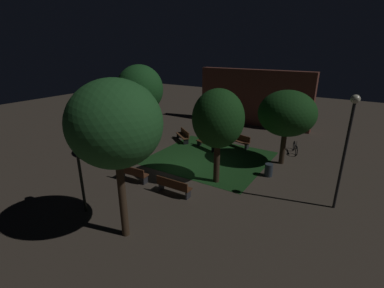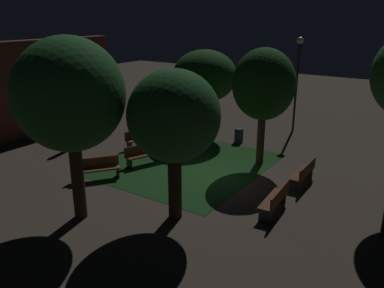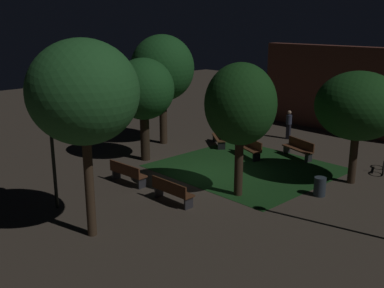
% 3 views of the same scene
% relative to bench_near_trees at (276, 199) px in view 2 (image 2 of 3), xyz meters
% --- Properties ---
extents(ground_plane, '(60.00, 60.00, 0.00)m').
position_rel_bench_near_trees_xyz_m(ground_plane, '(1.37, 3.36, -0.48)').
color(ground_plane, '#473D33').
extents(grass_lawn, '(7.13, 6.66, 0.01)m').
position_rel_bench_near_trees_xyz_m(grass_lawn, '(1.99, 5.09, -0.48)').
color(grass_lawn, '#194219').
rests_on(grass_lawn, ground).
extents(bench_near_trees, '(1.83, 0.61, 0.88)m').
position_rel_bench_near_trees_xyz_m(bench_near_trees, '(0.00, 0.00, 0.00)').
color(bench_near_trees, brown).
rests_on(bench_near_trees, ground).
extents(bench_path_side, '(1.81, 0.51, 0.88)m').
position_rel_bench_near_trees_xyz_m(bench_path_side, '(2.74, -0.00, 0.00)').
color(bench_path_side, '#512D19').
rests_on(bench_path_side, ground).
extents(bench_back_row, '(1.73, 1.46, 0.88)m').
position_rel_bench_near_trees_xyz_m(bench_back_row, '(-1.37, 6.98, 0.00)').
color(bench_back_row, brown).
rests_on(bench_back_row, ground).
extents(bench_lawn_edge, '(1.86, 1.07, 0.88)m').
position_rel_bench_near_trees_xyz_m(bench_lawn_edge, '(0.99, 6.51, 0.00)').
color(bench_lawn_edge, '#512D19').
rests_on(bench_lawn_edge, ground).
extents(bench_front_left, '(1.86, 0.97, 0.88)m').
position_rel_bench_near_trees_xyz_m(bench_front_left, '(2.72, 8.14, 0.00)').
color(bench_front_left, brown).
rests_on(bench_front_left, ground).
extents(tree_right_canopy, '(2.64, 2.64, 5.01)m').
position_rel_bench_near_trees_xyz_m(tree_right_canopy, '(3.88, 2.36, 3.00)').
color(tree_right_canopy, '#38281C').
rests_on(tree_right_canopy, ground).
extents(tree_left_canopy, '(3.31, 3.31, 5.74)m').
position_rel_bench_near_trees_xyz_m(tree_left_canopy, '(-3.82, 5.12, 3.52)').
color(tree_left_canopy, '#38281C').
rests_on(tree_left_canopy, ground).
extents(tree_tall_center, '(3.37, 3.37, 4.56)m').
position_rel_bench_near_trees_xyz_m(tree_tall_center, '(6.19, 6.73, 2.70)').
color(tree_tall_center, '#38281C').
rests_on(tree_tall_center, ground).
extents(tree_lawn_side, '(2.83, 2.83, 4.81)m').
position_rel_bench_near_trees_xyz_m(tree_lawn_side, '(-2.11, 2.56, 2.87)').
color(tree_lawn_side, '#2D2116').
rests_on(tree_lawn_side, ground).
extents(lamp_post_near_wall, '(0.36, 0.36, 5.13)m').
position_rel_bench_near_trees_xyz_m(lamp_post_near_wall, '(9.58, 2.96, 2.95)').
color(lamp_post_near_wall, black).
rests_on(lamp_post_near_wall, ground).
extents(trash_bin, '(0.45, 0.45, 0.73)m').
position_rel_bench_near_trees_xyz_m(trash_bin, '(6.06, 4.53, -0.12)').
color(trash_bin, '#2D3842').
rests_on(trash_bin, ground).
extents(bicycle, '(0.66, 1.60, 0.93)m').
position_rel_bench_near_trees_xyz_m(bicycle, '(6.50, 9.05, -0.14)').
color(bicycle, black).
rests_on(bicycle, ground).
extents(pedestrian, '(0.32, 0.33, 1.61)m').
position_rel_bench_near_trees_xyz_m(pedestrian, '(0.27, 10.78, 0.37)').
color(pedestrian, black).
rests_on(pedestrian, ground).
extents(building_wall_backdrop, '(10.40, 0.80, 5.00)m').
position_rel_bench_near_trees_xyz_m(building_wall_backdrop, '(1.33, 14.50, 2.02)').
color(building_wall_backdrop, brown).
rests_on(building_wall_backdrop, ground).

